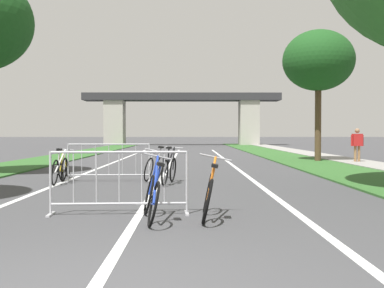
% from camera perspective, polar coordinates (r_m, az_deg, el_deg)
% --- Properties ---
extents(grass_verge_left, '(2.66, 57.84, 0.05)m').
position_cam_1_polar(grass_verge_left, '(28.22, -14.51, -1.37)').
color(grass_verge_left, '#2D5B26').
rests_on(grass_verge_left, ground).
extents(grass_verge_right, '(2.66, 57.84, 0.05)m').
position_cam_1_polar(grass_verge_right, '(27.86, 10.60, -1.38)').
color(grass_verge_right, '#2D5B26').
rests_on(grass_verge_right, ground).
extents(sidewalk_path_right, '(1.76, 57.84, 0.08)m').
position_cam_1_polar(sidewalk_path_right, '(28.36, 14.99, -1.33)').
color(sidewalk_path_right, gray).
rests_on(sidewalk_path_right, ground).
extents(lane_stripe_center, '(0.14, 33.46, 0.01)m').
position_cam_1_polar(lane_stripe_center, '(20.45, -2.63, -2.41)').
color(lane_stripe_center, silver).
rests_on(lane_stripe_center, ground).
extents(lane_stripe_right_lane, '(0.14, 33.46, 0.01)m').
position_cam_1_polar(lane_stripe_right_lane, '(20.51, 4.71, -2.40)').
color(lane_stripe_right_lane, silver).
rests_on(lane_stripe_right_lane, ground).
extents(lane_stripe_left_lane, '(0.14, 33.46, 0.01)m').
position_cam_1_polar(lane_stripe_left_lane, '(20.72, -9.89, -2.38)').
color(lane_stripe_left_lane, silver).
rests_on(lane_stripe_left_lane, ground).
extents(overpass_bridge, '(21.23, 2.84, 5.61)m').
position_cam_1_polar(overpass_bridge, '(51.53, -1.23, 4.09)').
color(overpass_bridge, '#2D2D30').
rests_on(overpass_bridge, ground).
extents(tree_right_oak_mid, '(3.30, 3.30, 6.10)m').
position_cam_1_polar(tree_right_oak_mid, '(22.95, 14.99, 9.64)').
color(tree_right_oak_mid, '#4C3823').
rests_on(tree_right_oak_mid, ground).
extents(crowd_barrier_nearest, '(2.31, 0.56, 1.05)m').
position_cam_1_polar(crowd_barrier_nearest, '(7.89, -8.77, -4.68)').
color(crowd_barrier_nearest, '#ADADB2').
rests_on(crowd_barrier_nearest, ground).
extents(crowd_barrier_second, '(2.31, 0.54, 1.05)m').
position_cam_1_polar(crowd_barrier_second, '(13.27, -9.98, -2.24)').
color(crowd_barrier_second, '#ADADB2').
rests_on(crowd_barrier_second, ground).
extents(bicycle_yellow_0, '(0.52, 1.61, 0.87)m').
position_cam_1_polar(bicycle_yellow_0, '(14.03, -15.25, -2.79)').
color(bicycle_yellow_0, black).
rests_on(bicycle_yellow_0, ground).
extents(bicycle_orange_1, '(0.55, 1.71, 1.01)m').
position_cam_1_polar(bicycle_orange_1, '(7.46, 1.97, -6.11)').
color(bicycle_orange_1, black).
rests_on(bicycle_orange_1, ground).
extents(bicycle_white_2, '(0.45, 1.71, 0.94)m').
position_cam_1_polar(bicycle_white_2, '(13.07, -15.63, -2.94)').
color(bicycle_white_2, black).
rests_on(bicycle_white_2, ground).
extents(bicycle_silver_3, '(0.56, 1.65, 0.97)m').
position_cam_1_polar(bicycle_silver_3, '(13.57, -4.51, -2.73)').
color(bicycle_silver_3, black).
rests_on(bicycle_silver_3, ground).
extents(bicycle_blue_4, '(0.51, 1.72, 1.02)m').
position_cam_1_polar(bicycle_blue_4, '(7.29, -4.85, -6.26)').
color(bicycle_blue_4, black).
rests_on(bicycle_blue_4, ground).
extents(bicycle_black_5, '(0.57, 1.63, 0.99)m').
position_cam_1_polar(bicycle_black_5, '(12.51, -2.77, -3.08)').
color(bicycle_black_5, black).
rests_on(bicycle_black_5, ground).
extents(pedestrian_strolling, '(0.56, 0.27, 1.54)m').
position_cam_1_polar(pedestrian_strolling, '(22.06, 19.28, 0.22)').
color(pedestrian_strolling, olive).
rests_on(pedestrian_strolling, ground).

